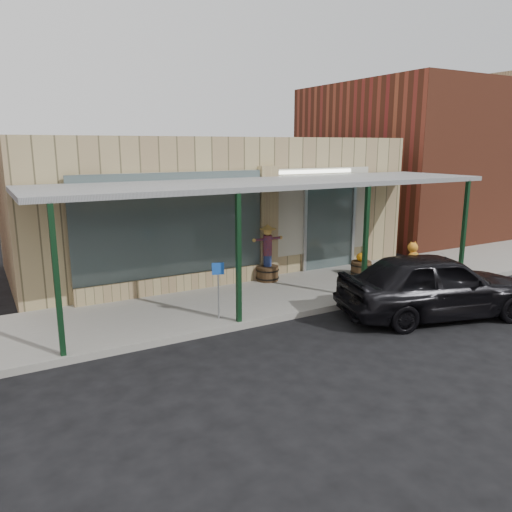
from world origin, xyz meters
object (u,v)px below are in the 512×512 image
handicap_sign (218,283)px  parked_sedan (435,285)px  barrel_scarecrow (268,262)px  barrel_pumpkin (361,266)px

handicap_sign → parked_sedan: 5.08m
barrel_scarecrow → parked_sedan: bearing=-78.9°
barrel_pumpkin → parked_sedan: bearing=-102.7°
barrel_pumpkin → parked_sedan: parked_sedan is taller
handicap_sign → parked_sedan: bearing=-5.5°
barrel_scarecrow → handicap_sign: (-2.63, -2.26, 0.28)m
barrel_pumpkin → parked_sedan: size_ratio=0.16×
barrel_scarecrow → barrel_pumpkin: (2.80, -0.83, -0.30)m
barrel_scarecrow → parked_sedan: 4.72m
barrel_scarecrow → parked_sedan: size_ratio=0.33×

